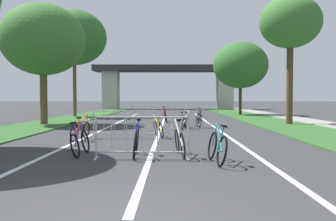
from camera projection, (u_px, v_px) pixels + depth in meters
ground_plane at (127, 220)px, 4.46m from camera, size 300.00×300.00×0.00m
grass_verge_left at (72, 119)px, 25.89m from camera, size 3.24×52.24×0.05m
grass_verge_right at (257, 119)px, 25.75m from camera, size 3.24×52.24×0.05m
sidewalk_path_right at (293, 118)px, 25.72m from camera, size 1.90×52.24×0.08m
lane_stripe_center at (162, 126)px, 19.57m from camera, size 0.14×30.22×0.01m
lane_stripe_right_lane at (212, 126)px, 19.54m from camera, size 0.14×30.22×0.01m
lane_stripe_left_lane at (111, 126)px, 19.60m from camera, size 0.14×30.22×0.01m
overpass_bridge at (168, 79)px, 47.47m from camera, size 19.18×3.54×5.70m
tree_left_cypress_far at (43, 40)px, 19.94m from camera, size 4.60×4.60×6.65m
tree_left_oak_near at (74, 38)px, 28.57m from camera, size 5.05×5.05×8.39m
tree_right_oak_mid at (290, 23)px, 20.11m from camera, size 3.38×3.38×7.12m
tree_right_pine_near at (240, 65)px, 31.16m from camera, size 4.68×4.68×6.29m
crowd_barrier_nearest at (142, 138)px, 8.88m from camera, size 2.32×0.47×1.05m
crowd_barrier_second at (124, 124)px, 13.43m from camera, size 2.33×0.53×1.05m
crowd_barrier_third at (195, 118)px, 17.94m from camera, size 2.33×0.55×1.05m
crowd_barrier_fourth at (150, 114)px, 22.50m from camera, size 2.33×0.54×1.05m
bicycle_red_0 at (165, 116)px, 22.05m from camera, size 0.53×1.78×0.96m
bicycle_purple_1 at (80, 142)px, 9.48m from camera, size 0.51×1.60×0.91m
bicycle_black_2 at (199, 120)px, 18.46m from camera, size 0.45×1.66×1.01m
bicycle_green_3 at (183, 121)px, 18.53m from camera, size 0.47×1.62×0.86m
bicycle_orange_4 at (80, 130)px, 12.88m from camera, size 0.56×1.63×0.96m
bicycle_yellow_5 at (158, 128)px, 13.93m from camera, size 0.71×1.60×0.88m
bicycle_blue_6 at (136, 141)px, 9.36m from camera, size 0.52×1.79×0.96m
bicycle_silver_7 at (179, 141)px, 9.41m from camera, size 0.49×1.73×0.98m
bicycle_white_8 at (185, 122)px, 17.35m from camera, size 0.70×1.72×0.93m
bicycle_teal_9 at (217, 147)px, 8.35m from camera, size 0.49×1.66×0.94m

